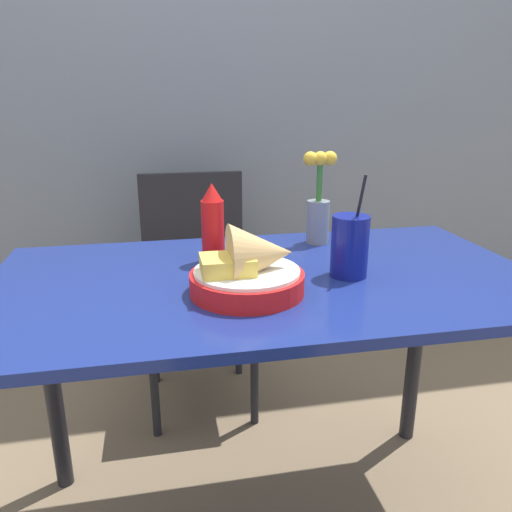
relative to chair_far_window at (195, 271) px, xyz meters
name	(u,v)px	position (x,y,z in m)	size (l,w,h in m)	color
wall_window	(210,64)	(0.12, 0.35, 0.78)	(7.00, 0.06, 2.60)	slate
dining_table	(267,317)	(0.12, -0.76, 0.14)	(1.29, 0.71, 0.77)	navy
chair_far_window	(195,271)	(0.00, 0.00, 0.00)	(0.40, 0.40, 0.89)	black
food_basket	(251,269)	(0.06, -0.86, 0.30)	(0.25, 0.25, 0.15)	red
ketchup_bottle	(213,225)	(0.00, -0.63, 0.34)	(0.06, 0.06, 0.20)	red
drink_cup	(350,248)	(0.31, -0.80, 0.31)	(0.09, 0.09, 0.25)	navy
flower_vase	(318,204)	(0.32, -0.51, 0.36)	(0.10, 0.06, 0.26)	gray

